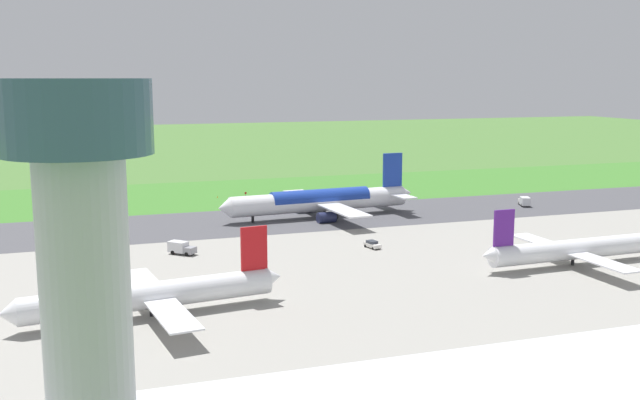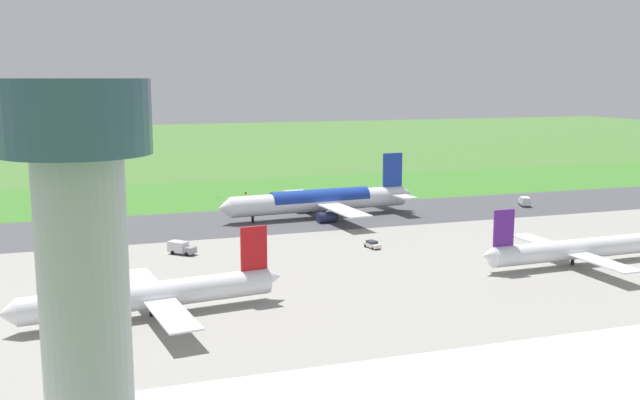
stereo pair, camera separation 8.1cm
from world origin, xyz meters
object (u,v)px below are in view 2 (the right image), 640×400
at_px(airliner_parked_far, 152,295).
at_px(service_car_followme, 372,244).
at_px(service_truck_baggage, 525,201).
at_px(no_stopping_sign, 246,195).
at_px(traffic_cone_orange, 217,197).
at_px(airliner_main, 321,200).
at_px(service_truck_fuel, 181,248).
at_px(airliner_parked_mid, 572,249).

distance_m(airliner_parked_far, service_car_followme, 57.62).
bearing_deg(service_car_followme, service_truck_baggage, -150.71).
bearing_deg(no_stopping_sign, airliner_parked_far, 69.64).
bearing_deg(service_truck_baggage, service_car_followme, 29.29).
bearing_deg(no_stopping_sign, service_truck_baggage, 153.44).
height_order(service_truck_baggage, traffic_cone_orange, service_truck_baggage).
height_order(airliner_main, service_truck_fuel, airliner_main).
xyz_separation_m(airliner_parked_far, service_car_followme, (-48.66, -30.74, -2.55)).
bearing_deg(service_car_followme, airliner_main, -91.69).
height_order(service_car_followme, no_stopping_sign, no_stopping_sign).
bearing_deg(no_stopping_sign, traffic_cone_orange, -40.09).
relative_size(service_truck_baggage, no_stopping_sign, 2.72).
bearing_deg(service_truck_baggage, no_stopping_sign, -26.56).
bearing_deg(traffic_cone_orange, service_car_followme, 103.80).
relative_size(airliner_parked_far, service_truck_baggage, 6.83).
relative_size(airliner_parked_mid, no_stopping_sign, 17.80).
relative_size(airliner_parked_far, service_car_followme, 9.49).
distance_m(airliner_parked_mid, service_car_followme, 40.05).
bearing_deg(airliner_parked_mid, service_truck_baggage, -116.54).
distance_m(airliner_main, airliner_parked_far, 83.84).
xyz_separation_m(no_stopping_sign, traffic_cone_orange, (7.28, -6.13, -1.10)).
bearing_deg(airliner_parked_mid, airliner_parked_far, 3.69).
xyz_separation_m(airliner_main, service_truck_fuel, (40.19, 29.30, -2.95)).
distance_m(service_truck_baggage, no_stopping_sign, 80.25).
relative_size(airliner_parked_mid, airliner_parked_far, 0.96).
height_order(service_car_followme, service_truck_fuel, service_truck_fuel).
xyz_separation_m(service_car_followme, no_stopping_sign, (11.36, -69.78, 0.53)).
relative_size(airliner_parked_far, no_stopping_sign, 18.56).
relative_size(airliner_main, airliner_parked_far, 1.27).
distance_m(airliner_main, service_truck_fuel, 49.83).
xyz_separation_m(service_truck_baggage, traffic_cone_orange, (79.07, -42.01, -1.13)).
height_order(airliner_parked_mid, service_car_followme, airliner_parked_mid).
relative_size(no_stopping_sign, traffic_cone_orange, 4.16).
xyz_separation_m(airliner_main, traffic_cone_orange, (19.73, -39.17, -4.08)).
distance_m(service_truck_baggage, traffic_cone_orange, 89.54).
bearing_deg(airliner_parked_mid, service_truck_fuel, -25.35).
xyz_separation_m(airliner_main, service_car_followme, (1.08, 36.74, -3.51)).
bearing_deg(airliner_main, service_truck_fuel, 36.09).
xyz_separation_m(airliner_parked_far, service_truck_fuel, (-9.55, -38.18, -1.99)).
xyz_separation_m(airliner_main, no_stopping_sign, (12.45, -33.04, -2.98)).
xyz_separation_m(service_truck_fuel, traffic_cone_orange, (-20.47, -68.47, -1.13)).
bearing_deg(service_car_followme, airliner_parked_mid, 140.13).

